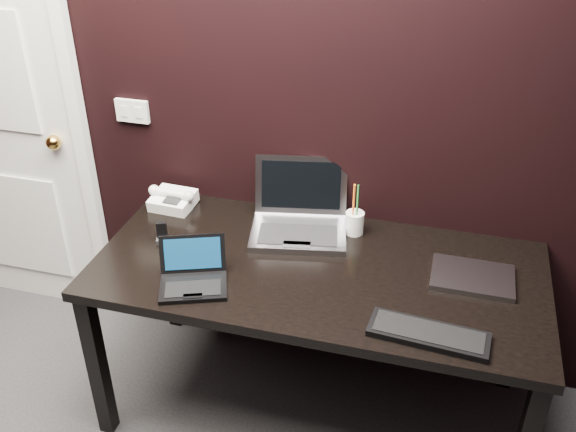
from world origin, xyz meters
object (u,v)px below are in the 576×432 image
(closed_laptop, at_px, (472,277))
(netbook, at_px, (193,277))
(desk, at_px, (317,283))
(desk_phone, at_px, (173,199))
(mobile_phone, at_px, (162,234))
(silver_laptop, at_px, (299,220))
(ext_keyboard, at_px, (428,334))
(pen_cup, at_px, (355,222))

(closed_laptop, bearing_deg, netbook, -163.00)
(netbook, xyz_separation_m, closed_laptop, (0.98, 0.30, -0.02))
(desk, relative_size, desk_phone, 7.83)
(desk_phone, bearing_deg, mobile_phone, -74.84)
(desk, bearing_deg, desk_phone, 159.39)
(netbook, distance_m, silver_laptop, 0.54)
(desk, xyz_separation_m, silver_laptop, (-0.13, 0.23, 0.13))
(ext_keyboard, bearing_deg, closed_laptop, 70.07)
(desk_phone, bearing_deg, netbook, -58.69)
(netbook, distance_m, ext_keyboard, 0.85)
(netbook, distance_m, closed_laptop, 1.02)
(silver_laptop, xyz_separation_m, desk_phone, (-0.58, 0.04, -0.01))
(ext_keyboard, distance_m, mobile_phone, 1.12)
(desk_phone, bearing_deg, desk, -20.61)
(closed_laptop, height_order, mobile_phone, mobile_phone)
(desk_phone, xyz_separation_m, mobile_phone, (0.07, -0.26, -0.01))
(silver_laptop, bearing_deg, desk, -60.18)
(silver_laptop, distance_m, mobile_phone, 0.56)
(ext_keyboard, height_order, pen_cup, pen_cup)
(ext_keyboard, bearing_deg, desk, 146.77)
(silver_laptop, relative_size, desk_phone, 2.04)
(closed_laptop, relative_size, pen_cup, 1.34)
(silver_laptop, height_order, ext_keyboard, silver_laptop)
(desk, relative_size, ext_keyboard, 4.26)
(desk, bearing_deg, mobile_phone, 179.51)
(netbook, height_order, ext_keyboard, netbook)
(desk, height_order, netbook, netbook)
(netbook, relative_size, silver_laptop, 0.68)
(ext_keyboard, xyz_separation_m, desk_phone, (-1.15, 0.55, 0.03))
(desk, distance_m, pen_cup, 0.32)
(ext_keyboard, height_order, closed_laptop, ext_keyboard)
(silver_laptop, xyz_separation_m, pen_cup, (0.22, 0.04, 0.00))
(silver_laptop, relative_size, ext_keyboard, 1.11)
(netbook, xyz_separation_m, mobile_phone, (-0.23, 0.23, 0.00))
(desk, relative_size, silver_laptop, 3.83)
(desk, height_order, closed_laptop, closed_laptop)
(netbook, relative_size, pen_cup, 1.35)
(ext_keyboard, bearing_deg, netbook, 175.96)
(desk, height_order, mobile_phone, mobile_phone)
(silver_laptop, relative_size, pen_cup, 1.99)
(netbook, xyz_separation_m, silver_laptop, (0.28, 0.46, 0.02))
(pen_cup, bearing_deg, desk, -108.13)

